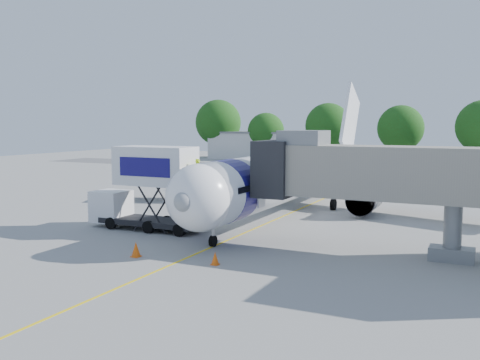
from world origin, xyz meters
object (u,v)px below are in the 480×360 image
at_px(catering_hiloader, 147,188).
at_px(jet_bridge, 365,173).
at_px(aircraft, 295,174).
at_px(ground_tug, 116,269).

bearing_deg(catering_hiloader, jet_bridge, 0.01).
bearing_deg(aircraft, catering_hiloader, -119.41).
height_order(aircraft, jet_bridge, aircraft).
height_order(catering_hiloader, ground_tug, catering_hiloader).
bearing_deg(jet_bridge, aircraft, 125.70).
xyz_separation_m(aircraft, ground_tug, (-0.26, -21.90, -2.20)).
relative_size(catering_hiloader, ground_tug, 2.21).
height_order(aircraft, catering_hiloader, aircraft).
relative_size(jet_bridge, catering_hiloader, 1.64).
bearing_deg(jet_bridge, ground_tug, -127.45).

